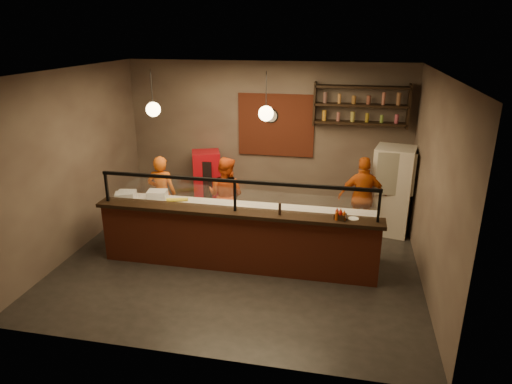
% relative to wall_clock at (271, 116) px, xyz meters
% --- Properties ---
extents(floor, '(6.00, 6.00, 0.00)m').
position_rel_wall_clock_xyz_m(floor, '(-0.10, -2.46, -2.10)').
color(floor, black).
rests_on(floor, ground).
extents(ceiling, '(6.00, 6.00, 0.00)m').
position_rel_wall_clock_xyz_m(ceiling, '(-0.10, -2.46, 1.10)').
color(ceiling, '#39332C').
rests_on(ceiling, wall_back).
extents(wall_back, '(6.00, 0.00, 6.00)m').
position_rel_wall_clock_xyz_m(wall_back, '(-0.10, 0.04, -0.50)').
color(wall_back, '#726354').
rests_on(wall_back, floor).
extents(wall_left, '(0.00, 5.00, 5.00)m').
position_rel_wall_clock_xyz_m(wall_left, '(-3.10, -2.46, -0.50)').
color(wall_left, '#726354').
rests_on(wall_left, floor).
extents(wall_right, '(0.00, 5.00, 5.00)m').
position_rel_wall_clock_xyz_m(wall_right, '(2.90, -2.46, -0.50)').
color(wall_right, '#726354').
rests_on(wall_right, floor).
extents(wall_front, '(6.00, 0.00, 6.00)m').
position_rel_wall_clock_xyz_m(wall_front, '(-0.10, -4.96, -0.50)').
color(wall_front, '#726354').
rests_on(wall_front, floor).
extents(brick_patch, '(1.60, 0.04, 1.30)m').
position_rel_wall_clock_xyz_m(brick_patch, '(0.10, 0.01, -0.20)').
color(brick_patch, maroon).
rests_on(brick_patch, wall_back).
extents(service_counter, '(4.60, 0.25, 1.00)m').
position_rel_wall_clock_xyz_m(service_counter, '(-0.10, -2.76, -1.60)').
color(service_counter, maroon).
rests_on(service_counter, floor).
extents(counter_ledge, '(4.70, 0.37, 0.06)m').
position_rel_wall_clock_xyz_m(counter_ledge, '(-0.10, -2.76, -1.07)').
color(counter_ledge, black).
rests_on(counter_ledge, service_counter).
extents(worktop_cabinet, '(4.60, 0.75, 0.85)m').
position_rel_wall_clock_xyz_m(worktop_cabinet, '(-0.10, -2.26, -1.68)').
color(worktop_cabinet, gray).
rests_on(worktop_cabinet, floor).
extents(worktop, '(4.60, 0.75, 0.05)m').
position_rel_wall_clock_xyz_m(worktop, '(-0.10, -2.26, -1.23)').
color(worktop, white).
rests_on(worktop, worktop_cabinet).
extents(sneeze_guard, '(4.50, 0.05, 0.52)m').
position_rel_wall_clock_xyz_m(sneeze_guard, '(-0.10, -2.76, -0.73)').
color(sneeze_guard, white).
rests_on(sneeze_guard, counter_ledge).
extents(wall_shelving, '(1.84, 0.28, 0.85)m').
position_rel_wall_clock_xyz_m(wall_shelving, '(1.80, -0.14, 0.30)').
color(wall_shelving, black).
rests_on(wall_shelving, wall_back).
extents(wall_clock, '(0.30, 0.04, 0.30)m').
position_rel_wall_clock_xyz_m(wall_clock, '(0.00, 0.00, 0.00)').
color(wall_clock, black).
rests_on(wall_clock, wall_back).
extents(pendant_left, '(0.24, 0.24, 0.77)m').
position_rel_wall_clock_xyz_m(pendant_left, '(-1.60, -2.26, 0.45)').
color(pendant_left, black).
rests_on(pendant_left, ceiling).
extents(pendant_right, '(0.24, 0.24, 0.77)m').
position_rel_wall_clock_xyz_m(pendant_right, '(0.30, -2.26, 0.45)').
color(pendant_right, black).
rests_on(pendant_right, ceiling).
extents(cook_left, '(0.58, 0.40, 1.53)m').
position_rel_wall_clock_xyz_m(cook_left, '(-1.90, -1.49, -1.34)').
color(cook_left, orange).
rests_on(cook_left, floor).
extents(cook_mid, '(0.86, 0.74, 1.53)m').
position_rel_wall_clock_xyz_m(cook_mid, '(-0.65, -1.33, -1.33)').
color(cook_mid, '#CD4813').
rests_on(cook_mid, floor).
extents(cook_right, '(0.96, 0.49, 1.58)m').
position_rel_wall_clock_xyz_m(cook_right, '(1.95, -0.99, -1.31)').
color(cook_right, '#CD5513').
rests_on(cook_right, floor).
extents(fridge, '(0.84, 0.80, 1.72)m').
position_rel_wall_clock_xyz_m(fridge, '(2.50, -0.67, -1.24)').
color(fridge, beige).
rests_on(fridge, floor).
extents(red_cooler, '(0.72, 0.69, 1.34)m').
position_rel_wall_clock_xyz_m(red_cooler, '(-1.36, -0.31, -1.43)').
color(red_cooler, '#AE0B14').
rests_on(red_cooler, floor).
extents(pizza_dough, '(0.65, 0.65, 0.01)m').
position_rel_wall_clock_xyz_m(pizza_dough, '(-0.17, -2.35, -1.19)').
color(pizza_dough, white).
rests_on(pizza_dough, worktop).
extents(prep_tub_a, '(0.37, 0.32, 0.17)m').
position_rel_wall_clock_xyz_m(prep_tub_a, '(-1.70, -2.14, -1.12)').
color(prep_tub_a, white).
rests_on(prep_tub_a, worktop).
extents(prep_tub_b, '(0.36, 0.31, 0.16)m').
position_rel_wall_clock_xyz_m(prep_tub_b, '(-2.25, -2.25, -1.12)').
color(prep_tub_b, silver).
rests_on(prep_tub_b, worktop).
extents(prep_tub_c, '(0.39, 0.36, 0.16)m').
position_rel_wall_clock_xyz_m(prep_tub_c, '(-2.25, -2.32, -1.12)').
color(prep_tub_c, silver).
rests_on(prep_tub_c, worktop).
extents(rolling_pin, '(0.38, 0.18, 0.07)m').
position_rel_wall_clock_xyz_m(rolling_pin, '(-1.32, -2.15, -1.17)').
color(rolling_pin, gold).
rests_on(rolling_pin, worktop).
extents(condiment_caddy, '(0.19, 0.17, 0.09)m').
position_rel_wall_clock_xyz_m(condiment_caddy, '(1.56, -2.77, -0.99)').
color(condiment_caddy, black).
rests_on(condiment_caddy, counter_ledge).
extents(pepper_mill, '(0.05, 0.05, 0.19)m').
position_rel_wall_clock_xyz_m(pepper_mill, '(0.62, -2.78, -0.94)').
color(pepper_mill, black).
rests_on(pepper_mill, counter_ledge).
extents(small_plate, '(0.19, 0.19, 0.01)m').
position_rel_wall_clock_xyz_m(small_plate, '(1.76, -2.72, -1.03)').
color(small_plate, white).
rests_on(small_plate, counter_ledge).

